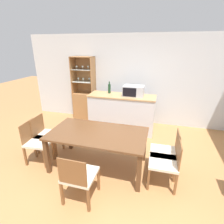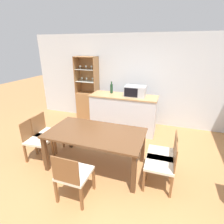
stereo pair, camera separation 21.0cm
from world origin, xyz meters
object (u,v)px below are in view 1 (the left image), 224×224
at_px(dining_chair_side_right_far, 166,152).
at_px(dining_chair_side_right_near, 166,162).
at_px(dining_chair_side_left_near, 37,141).
at_px(wine_bottle, 109,89).
at_px(microwave, 133,91).
at_px(dining_chair_head_near, 79,176).
at_px(dining_chair_side_left_far, 46,135).
at_px(display_cabinet, 85,101).
at_px(dining_table, 98,137).

bearing_deg(dining_chair_side_right_far, dining_chair_side_right_near, 178.30).
bearing_deg(dining_chair_side_left_near, dining_chair_side_right_near, 85.57).
bearing_deg(dining_chair_side_left_near, wine_bottle, 149.84).
distance_m(dining_chair_side_right_far, microwave, 1.91).
relative_size(dining_chair_head_near, dining_chair_side_right_near, 1.00).
bearing_deg(dining_chair_side_right_far, dining_chair_side_left_far, 88.39).
distance_m(dining_chair_side_left_near, wine_bottle, 2.26).
height_order(display_cabinet, dining_chair_head_near, display_cabinet).
distance_m(dining_chair_side_right_far, dining_chair_side_left_near, 2.49).
distance_m(display_cabinet, wine_bottle, 1.15).
bearing_deg(dining_table, dining_chair_head_near, -89.99).
bearing_deg(display_cabinet, microwave, -16.68).
distance_m(dining_chair_head_near, dining_chair_side_left_far, 1.58).
bearing_deg(dining_chair_side_left_far, dining_table, 79.89).
distance_m(dining_chair_side_right_near, wine_bottle, 2.57).
relative_size(dining_table, dining_chair_side_left_far, 2.12).
bearing_deg(microwave, wine_bottle, 172.58).
bearing_deg(dining_table, dining_chair_side_right_near, -6.73).
bearing_deg(dining_table, dining_chair_side_right_far, 6.83).
height_order(dining_chair_side_right_far, dining_chair_side_left_near, same).
height_order(display_cabinet, wine_bottle, display_cabinet).
bearing_deg(dining_chair_side_right_far, dining_chair_side_left_near, 95.17).
xyz_separation_m(display_cabinet, wine_bottle, (0.93, -0.39, 0.56)).
xyz_separation_m(display_cabinet, dining_chair_side_left_far, (-0.00, -2.04, -0.13)).
height_order(dining_chair_side_right_far, dining_chair_side_right_near, same).
xyz_separation_m(dining_table, dining_chair_side_left_near, (-1.24, -0.15, -0.21)).
bearing_deg(dining_chair_side_left_far, wine_bottle, 147.06).
bearing_deg(dining_chair_head_near, dining_chair_side_left_near, 150.99).
bearing_deg(microwave, dining_chair_side_left_far, -135.81).
bearing_deg(dining_chair_side_right_far, display_cabinet, 48.76).
height_order(dining_chair_side_right_near, wine_bottle, wine_bottle).
distance_m(dining_table, wine_bottle, 1.88).
relative_size(dining_chair_side_left_near, dining_chair_side_right_near, 1.00).
bearing_deg(dining_chair_side_left_near, dining_chair_side_right_far, 92.34).
bearing_deg(dining_chair_side_left_near, dining_chair_head_near, 56.56).
distance_m(display_cabinet, dining_chair_head_near, 3.27).
bearing_deg(dining_chair_side_right_near, dining_chair_side_left_far, 82.35).
bearing_deg(wine_bottle, dining_chair_head_near, -83.40).
bearing_deg(dining_chair_side_right_far, dining_chair_head_near, 126.73).
distance_m(dining_table, dining_chair_side_right_far, 1.26).
relative_size(dining_chair_side_right_far, dining_chair_side_left_near, 1.00).
bearing_deg(dining_chair_side_left_far, dining_chair_side_left_near, -3.45).
height_order(dining_table, dining_chair_side_right_far, dining_chair_side_right_far).
xyz_separation_m(dining_chair_side_left_far, microwave, (1.61, 1.56, 0.69)).
distance_m(dining_chair_head_near, dining_chair_side_right_near, 1.41).
xyz_separation_m(dining_chair_side_left_near, microwave, (1.61, 1.86, 0.69)).
bearing_deg(dining_chair_side_left_near, microwave, 134.58).
bearing_deg(dining_chair_side_left_far, display_cabinet, 176.46).
relative_size(display_cabinet, dining_chair_side_left_far, 2.29).
bearing_deg(display_cabinet, dining_chair_side_right_far, -39.54).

